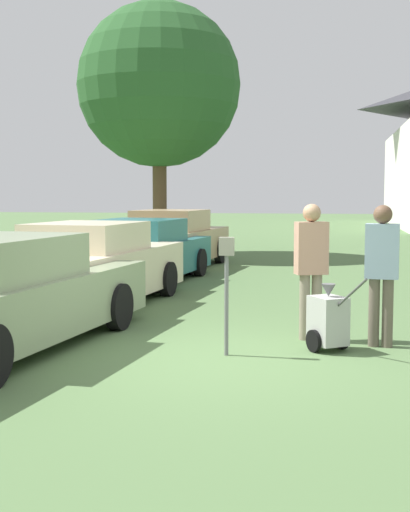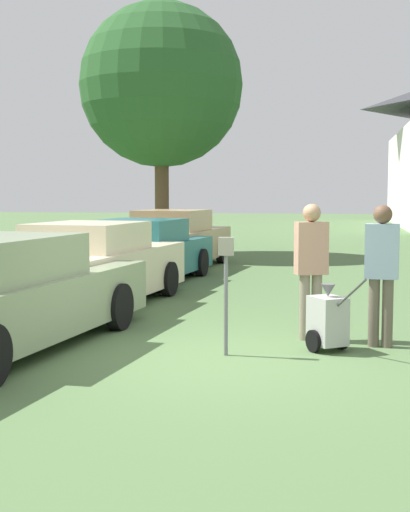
# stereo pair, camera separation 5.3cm
# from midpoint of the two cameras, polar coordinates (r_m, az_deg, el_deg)

# --- Properties ---
(ground_plane) EXTENTS (120.00, 120.00, 0.00)m
(ground_plane) POSITION_cam_midpoint_polar(r_m,az_deg,el_deg) (8.55, 0.36, -8.27)
(ground_plane) COLOR #517042
(parked_car_cream) EXTENTS (2.34, 4.89, 1.46)m
(parked_car_cream) POSITION_cam_midpoint_polar(r_m,az_deg,el_deg) (12.58, -9.22, -0.86)
(parked_car_cream) COLOR beige
(parked_car_cream) RESTS_ON ground_plane
(parked_car_teal) EXTENTS (2.36, 4.85, 1.40)m
(parked_car_teal) POSITION_cam_midpoint_polar(r_m,az_deg,el_deg) (15.76, -5.21, 0.25)
(parked_car_teal) COLOR #23666B
(parked_car_teal) RESTS_ON ground_plane
(parked_car_tan) EXTENTS (2.36, 4.86, 1.53)m
(parked_car_tan) POSITION_cam_midpoint_polar(r_m,az_deg,el_deg) (18.80, -2.69, 1.23)
(parked_car_tan) COLOR tan
(parked_car_tan) RESTS_ON ground_plane
(parking_meter) EXTENTS (0.18, 0.09, 1.44)m
(parking_meter) POSITION_cam_midpoint_polar(r_m,az_deg,el_deg) (8.60, 1.56, -1.43)
(parking_meter) COLOR slate
(parking_meter) RESTS_ON ground_plane
(person_worker) EXTENTS (0.47, 0.35, 1.83)m
(person_worker) POSITION_cam_midpoint_polar(r_m,az_deg,el_deg) (9.62, 8.33, -0.47)
(person_worker) COLOR gray
(person_worker) RESTS_ON ground_plane
(person_supervisor) EXTENTS (0.44, 0.27, 1.82)m
(person_supervisor) POSITION_cam_midpoint_polar(r_m,az_deg,el_deg) (9.34, 13.80, -0.76)
(person_supervisor) COLOR #665B4C
(person_supervisor) RESTS_ON ground_plane
(equipment_cart) EXTENTS (0.72, 0.92, 1.00)m
(equipment_cart) POSITION_cam_midpoint_polar(r_m,az_deg,el_deg) (9.06, 9.65, -5.09)
(equipment_cart) COLOR #B2B2AD
(equipment_cart) RESTS_ON ground_plane
(shade_tree) EXTENTS (5.06, 5.06, 7.83)m
(shade_tree) POSITION_cam_midpoint_polar(r_m,az_deg,el_deg) (22.68, -3.76, 13.45)
(shade_tree) COLOR brown
(shade_tree) RESTS_ON ground_plane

